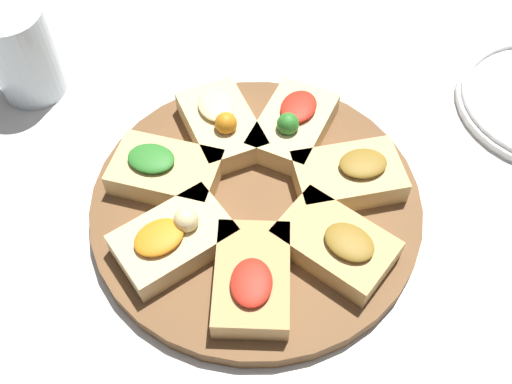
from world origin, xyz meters
name	(u,v)px	position (x,y,z in m)	size (l,w,h in m)	color
ground_plane	(256,209)	(0.00, 0.00, 0.00)	(3.00, 3.00, 0.00)	silver
serving_board	(256,205)	(0.00, 0.00, 0.01)	(0.33, 0.33, 0.02)	brown
focaccia_slice_0	(165,171)	(0.04, -0.09, 0.03)	(0.10, 0.12, 0.04)	#DBB775
focaccia_slice_1	(173,239)	(0.09, -0.03, 0.03)	(0.12, 0.09, 0.05)	#E5C689
focaccia_slice_2	(252,278)	(0.08, 0.06, 0.03)	(0.13, 0.12, 0.04)	tan
focaccia_slice_3	(337,243)	(0.00, 0.10, 0.03)	(0.07, 0.11, 0.04)	tan
focaccia_slice_4	(349,175)	(-0.07, 0.06, 0.03)	(0.12, 0.12, 0.04)	#DBB775
focaccia_slice_5	(293,125)	(-0.09, -0.02, 0.03)	(0.12, 0.09, 0.05)	#E5C689
focaccia_slice_6	(221,124)	(-0.04, -0.08, 0.03)	(0.11, 0.13, 0.05)	#E5C689
water_glass	(22,53)	(0.03, -0.32, 0.05)	(0.08, 0.08, 0.11)	silver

